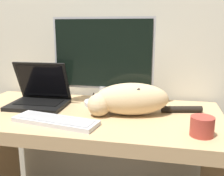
{
  "coord_description": "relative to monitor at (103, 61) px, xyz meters",
  "views": [
    {
      "loc": [
        0.37,
        -0.87,
        1.17
      ],
      "look_at": [
        0.13,
        0.28,
        0.9
      ],
      "focal_mm": 42.0,
      "sensor_mm": 36.0,
      "label": 1
    }
  ],
  "objects": [
    {
      "name": "coffee_mug",
      "position": [
        0.48,
        -0.34,
        -0.2
      ],
      "size": [
        0.09,
        0.09,
        0.08
      ],
      "color": "#9E382D",
      "rests_on": "desk"
    },
    {
      "name": "external_keyboard",
      "position": [
        -0.14,
        -0.33,
        -0.23
      ],
      "size": [
        0.4,
        0.18,
        0.02
      ],
      "rotation": [
        0.0,
        0.0,
        -0.17
      ],
      "color": "#BCBCC1",
      "rests_on": "desk"
    },
    {
      "name": "desk",
      "position": [
        -0.04,
        -0.15,
        -0.41
      ],
      "size": [
        1.3,
        0.63,
        0.76
      ],
      "color": "tan",
      "rests_on": "ground_plane"
    },
    {
      "name": "cat",
      "position": [
        0.16,
        -0.14,
        -0.16
      ],
      "size": [
        0.54,
        0.24,
        0.15
      ],
      "rotation": [
        0.0,
        0.0,
        0.22
      ],
      "color": "#D1B284",
      "rests_on": "desk"
    },
    {
      "name": "wall_back",
      "position": [
        -0.04,
        0.22,
        0.3
      ],
      "size": [
        6.4,
        0.06,
        2.6
      ],
      "color": "beige",
      "rests_on": "ground_plane"
    },
    {
      "name": "monitor",
      "position": [
        0.0,
        0.0,
        0.0
      ],
      "size": [
        0.54,
        0.21,
        0.47
      ],
      "color": "#B2B2B7",
      "rests_on": "desk"
    },
    {
      "name": "laptop",
      "position": [
        -0.33,
        -0.09,
        -0.19
      ],
      "size": [
        0.3,
        0.24,
        0.23
      ],
      "rotation": [
        0.0,
        0.0,
        0.03
      ],
      "color": "black",
      "rests_on": "desk"
    }
  ]
}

